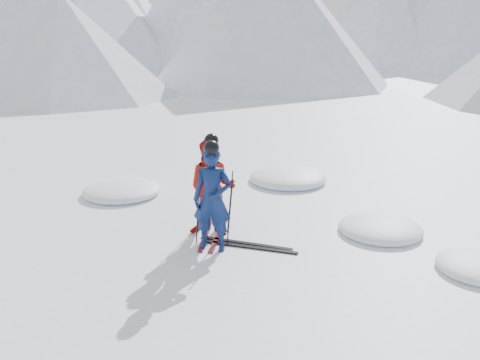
# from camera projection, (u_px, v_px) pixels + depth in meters

# --- Properties ---
(ground) EXTENTS (160.00, 160.00, 0.00)m
(ground) POSITION_uv_depth(u_px,v_px,m) (312.00, 254.00, 8.59)
(ground) COLOR white
(ground) RESTS_ON ground
(skier_blue) EXTENTS (0.66, 0.44, 1.82)m
(skier_blue) POSITION_uv_depth(u_px,v_px,m) (212.00, 199.00, 8.54)
(skier_blue) COLOR #0C1D4B
(skier_blue) RESTS_ON ground
(skier_red) EXTENTS (0.92, 0.74, 1.79)m
(skier_red) POSITION_uv_depth(u_px,v_px,m) (212.00, 188.00, 9.18)
(skier_red) COLOR #B2130E
(skier_red) RESTS_ON ground
(pole_blue_left) EXTENTS (0.12, 0.09, 1.21)m
(pole_blue_left) POSITION_uv_depth(u_px,v_px,m) (198.00, 212.00, 8.82)
(pole_blue_left) COLOR black
(pole_blue_left) RESTS_ON ground
(pole_blue_right) EXTENTS (0.12, 0.07, 1.21)m
(pole_blue_right) POSITION_uv_depth(u_px,v_px,m) (230.00, 212.00, 8.82)
(pole_blue_right) COLOR black
(pole_blue_right) RESTS_ON ground
(pole_red_left) EXTENTS (0.12, 0.09, 1.19)m
(pole_red_left) POSITION_uv_depth(u_px,v_px,m) (200.00, 198.00, 9.56)
(pole_red_left) COLOR black
(pole_red_left) RESTS_ON ground
(pole_red_right) EXTENTS (0.12, 0.08, 1.19)m
(pole_red_right) POSITION_uv_depth(u_px,v_px,m) (230.00, 202.00, 9.36)
(pole_red_right) COLOR black
(pole_red_right) RESTS_ON ground
(ski_worn_left) EXTENTS (0.27, 1.70, 0.03)m
(ski_worn_left) POSITION_uv_depth(u_px,v_px,m) (207.00, 233.00, 9.46)
(ski_worn_left) COLOR black
(ski_worn_left) RESTS_ON ground
(ski_worn_right) EXTENTS (0.15, 1.70, 0.03)m
(ski_worn_right) POSITION_uv_depth(u_px,v_px,m) (219.00, 234.00, 9.42)
(ski_worn_right) COLOR black
(ski_worn_right) RESTS_ON ground
(ski_loose_a) EXTENTS (1.69, 0.36, 0.03)m
(ski_loose_a) POSITION_uv_depth(u_px,v_px,m) (246.00, 243.00, 9.00)
(ski_loose_a) COLOR black
(ski_loose_a) RESTS_ON ground
(ski_loose_b) EXTENTS (1.70, 0.30, 0.03)m
(ski_loose_b) POSITION_uv_depth(u_px,v_px,m) (250.00, 247.00, 8.84)
(ski_loose_b) COLOR black
(ski_loose_b) RESTS_ON ground
(snow_lumps) EXTENTS (8.63, 5.95, 0.42)m
(snow_lumps) POSITION_uv_depth(u_px,v_px,m) (269.00, 202.00, 11.17)
(snow_lumps) COLOR white
(snow_lumps) RESTS_ON ground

